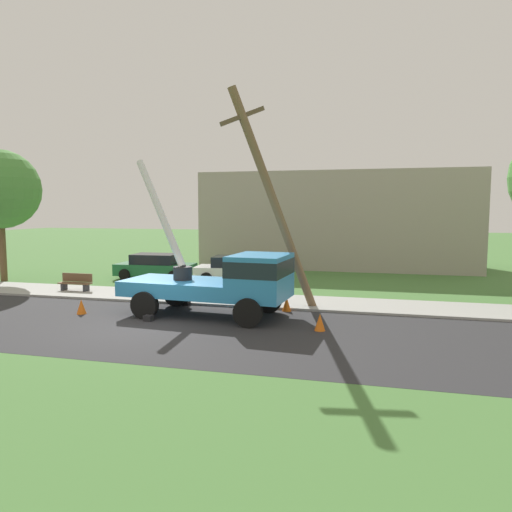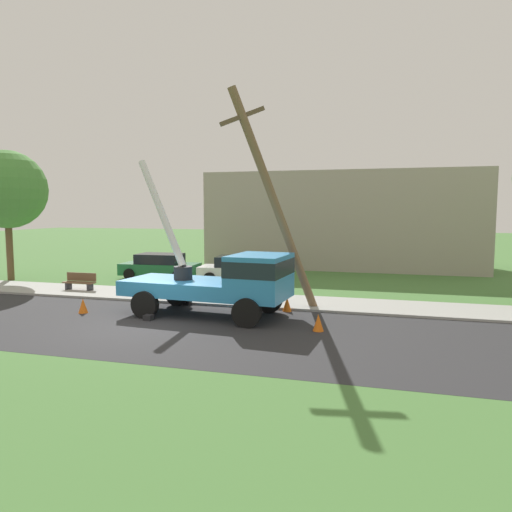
% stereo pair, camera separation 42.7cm
% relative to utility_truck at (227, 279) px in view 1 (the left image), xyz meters
% --- Properties ---
extents(ground_plane, '(120.00, 120.00, 0.00)m').
position_rel_utility_truck_xyz_m(ground_plane, '(-2.21, 9.97, -1.41)').
color(ground_plane, '#477538').
extents(road_asphalt, '(80.00, 7.37, 0.01)m').
position_rel_utility_truck_xyz_m(road_asphalt, '(-2.21, -2.03, -1.40)').
color(road_asphalt, '#2B2B2D').
rests_on(road_asphalt, ground).
extents(sidewalk_strip, '(80.00, 2.89, 0.10)m').
position_rel_utility_truck_xyz_m(sidewalk_strip, '(-2.21, 3.10, -1.36)').
color(sidewalk_strip, '#9E9E99').
rests_on(sidewalk_strip, ground).
extents(utility_truck, '(6.74, 3.24, 5.98)m').
position_rel_utility_truck_xyz_m(utility_truck, '(0.00, 0.00, 0.00)').
color(utility_truck, '#2D84C6').
rests_on(utility_truck, ground).
extents(leaning_utility_pole, '(3.34, 2.72, 8.42)m').
position_rel_utility_truck_xyz_m(leaning_utility_pole, '(1.46, 1.28, 2.89)').
color(leaning_utility_pole, brown).
rests_on(leaning_utility_pole, ground).
extents(traffic_cone_ahead, '(0.36, 0.36, 0.56)m').
position_rel_utility_truck_xyz_m(traffic_cone_ahead, '(3.55, -1.14, -1.13)').
color(traffic_cone_ahead, orange).
rests_on(traffic_cone_ahead, ground).
extents(traffic_cone_behind, '(0.36, 0.36, 0.56)m').
position_rel_utility_truck_xyz_m(traffic_cone_behind, '(-5.50, -0.88, -1.13)').
color(traffic_cone_behind, orange).
rests_on(traffic_cone_behind, ground).
extents(traffic_cone_curbside, '(0.36, 0.36, 0.56)m').
position_rel_utility_truck_xyz_m(traffic_cone_curbside, '(1.96, 1.50, -1.13)').
color(traffic_cone_curbside, orange).
rests_on(traffic_cone_curbside, ground).
extents(parked_sedan_green, '(4.48, 2.16, 1.42)m').
position_rel_utility_truck_xyz_m(parked_sedan_green, '(-6.85, 8.13, -0.70)').
color(parked_sedan_green, '#1E6638').
rests_on(parked_sedan_green, ground).
extents(parked_sedan_white, '(4.55, 2.29, 1.42)m').
position_rel_utility_truck_xyz_m(parked_sedan_white, '(-1.99, 7.95, -0.70)').
color(parked_sedan_white, silver).
rests_on(parked_sedan_white, ground).
extents(park_bench, '(1.60, 0.45, 0.90)m').
position_rel_utility_truck_xyz_m(park_bench, '(-8.56, 3.16, -0.95)').
color(park_bench, brown).
rests_on(park_bench, ground).
extents(lowrise_building_backdrop, '(18.00, 6.00, 6.40)m').
position_rel_utility_truck_xyz_m(lowrise_building_backdrop, '(2.61, 16.71, 1.79)').
color(lowrise_building_backdrop, '#A5998C').
rests_on(lowrise_building_backdrop, ground).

